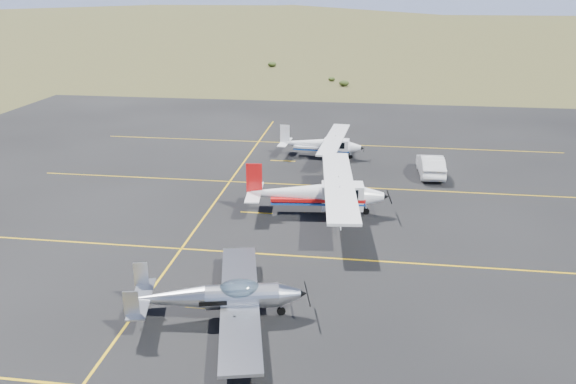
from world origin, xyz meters
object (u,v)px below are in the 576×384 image
(aircraft_low_wing, at_px, (222,297))
(aircraft_cessna, at_px, (318,192))
(aircraft_plain, at_px, (322,144))
(sedan, at_px, (431,165))

(aircraft_low_wing, relative_size, aircraft_cessna, 0.78)
(aircraft_plain, bearing_deg, aircraft_cessna, -82.25)
(aircraft_plain, height_order, sedan, aircraft_plain)
(aircraft_low_wing, relative_size, aircraft_plain, 0.98)
(sedan, bearing_deg, aircraft_plain, -24.51)
(aircraft_low_wing, distance_m, aircraft_cessna, 12.33)
(sedan, bearing_deg, aircraft_cessna, 47.07)
(aircraft_cessna, bearing_deg, aircraft_plain, 87.90)
(aircraft_low_wing, bearing_deg, aircraft_cessna, 63.31)
(aircraft_plain, bearing_deg, sedan, -18.58)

